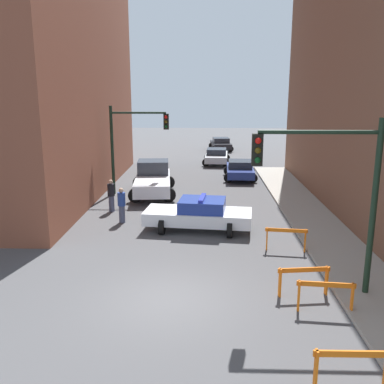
{
  "coord_description": "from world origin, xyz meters",
  "views": [
    {
      "loc": [
        1.01,
        -11.61,
        6.04
      ],
      "look_at": [
        0.43,
        8.31,
        1.31
      ],
      "focal_mm": 40.0,
      "sensor_mm": 36.0,
      "label": 1
    }
  ],
  "objects_px": {
    "white_truck": "(153,179)",
    "pedestrian_corner": "(111,195)",
    "parked_car_far": "(221,144)",
    "barrier_front": "(352,363)",
    "barrier_back": "(304,276)",
    "parked_car_mid": "(217,156)",
    "police_car": "(199,214)",
    "parked_car_near": "(240,169)",
    "barrier_corner": "(286,236)",
    "traffic_light_far": "(130,137)",
    "traffic_light_near": "(335,181)",
    "barrier_mid": "(326,292)",
    "pedestrian_crossing": "(122,205)"
  },
  "relations": [
    {
      "from": "parked_car_far",
      "to": "barrier_front",
      "type": "distance_m",
      "value": 36.57
    },
    {
      "from": "white_truck",
      "to": "pedestrian_corner",
      "type": "relative_size",
      "value": 3.34
    },
    {
      "from": "traffic_light_near",
      "to": "white_truck",
      "type": "xyz_separation_m",
      "value": [
        -6.77,
        12.85,
        -2.62
      ]
    },
    {
      "from": "traffic_light_near",
      "to": "white_truck",
      "type": "height_order",
      "value": "traffic_light_near"
    },
    {
      "from": "barrier_front",
      "to": "barrier_back",
      "type": "height_order",
      "value": "same"
    },
    {
      "from": "parked_car_near",
      "to": "barrier_corner",
      "type": "bearing_deg",
      "value": -85.04
    },
    {
      "from": "barrier_back",
      "to": "pedestrian_corner",
      "type": "bearing_deg",
      "value": 130.56
    },
    {
      "from": "pedestrian_corner",
      "to": "barrier_back",
      "type": "xyz_separation_m",
      "value": [
        7.73,
        -9.03,
        -0.24
      ]
    },
    {
      "from": "traffic_light_far",
      "to": "barrier_back",
      "type": "relative_size",
      "value": 3.26
    },
    {
      "from": "traffic_light_near",
      "to": "police_car",
      "type": "height_order",
      "value": "traffic_light_near"
    },
    {
      "from": "parked_car_mid",
      "to": "barrier_mid",
      "type": "xyz_separation_m",
      "value": [
        2.35,
        -24.83,
        -0.06
      ]
    },
    {
      "from": "white_truck",
      "to": "barrier_back",
      "type": "height_order",
      "value": "white_truck"
    },
    {
      "from": "parked_car_mid",
      "to": "white_truck",
      "type": "bearing_deg",
      "value": -107.04
    },
    {
      "from": "parked_car_far",
      "to": "pedestrian_corner",
      "type": "xyz_separation_m",
      "value": [
        -6.44,
        -23.33,
        0.19
      ]
    },
    {
      "from": "parked_car_far",
      "to": "pedestrian_crossing",
      "type": "xyz_separation_m",
      "value": [
        -5.55,
        -25.2,
        0.19
      ]
    },
    {
      "from": "parked_car_mid",
      "to": "barrier_front",
      "type": "distance_m",
      "value": 28.1
    },
    {
      "from": "pedestrian_corner",
      "to": "barrier_back",
      "type": "bearing_deg",
      "value": 103.27
    },
    {
      "from": "traffic_light_far",
      "to": "parked_car_near",
      "type": "height_order",
      "value": "traffic_light_far"
    },
    {
      "from": "parked_car_mid",
      "to": "pedestrian_corner",
      "type": "xyz_separation_m",
      "value": [
        -5.77,
        -14.81,
        0.19
      ]
    },
    {
      "from": "traffic_light_far",
      "to": "police_car",
      "type": "relative_size",
      "value": 1.07
    },
    {
      "from": "traffic_light_far",
      "to": "barrier_corner",
      "type": "relative_size",
      "value": 3.26
    },
    {
      "from": "parked_car_far",
      "to": "traffic_light_near",
      "type": "bearing_deg",
      "value": -91.15
    },
    {
      "from": "traffic_light_far",
      "to": "parked_car_mid",
      "type": "relative_size",
      "value": 1.18
    },
    {
      "from": "pedestrian_corner",
      "to": "barrier_front",
      "type": "relative_size",
      "value": 1.04
    },
    {
      "from": "parked_car_near",
      "to": "barrier_corner",
      "type": "xyz_separation_m",
      "value": [
        0.65,
        -13.9,
        -0.06
      ]
    },
    {
      "from": "traffic_light_near",
      "to": "pedestrian_crossing",
      "type": "bearing_deg",
      "value": 136.7
    },
    {
      "from": "barrier_mid",
      "to": "white_truck",
      "type": "bearing_deg",
      "value": 114.88
    },
    {
      "from": "barrier_back",
      "to": "barrier_mid",
      "type": "bearing_deg",
      "value": -68.65
    },
    {
      "from": "traffic_light_near",
      "to": "pedestrian_crossing",
      "type": "height_order",
      "value": "traffic_light_near"
    },
    {
      "from": "white_truck",
      "to": "police_car",
      "type": "bearing_deg",
      "value": -71.98
    },
    {
      "from": "traffic_light_far",
      "to": "white_truck",
      "type": "xyz_separation_m",
      "value": [
        1.26,
        0.01,
        -2.49
      ]
    },
    {
      "from": "pedestrian_crossing",
      "to": "barrier_corner",
      "type": "distance_m",
      "value": 7.81
    },
    {
      "from": "parked_car_far",
      "to": "barrier_corner",
      "type": "relative_size",
      "value": 2.78
    },
    {
      "from": "police_car",
      "to": "barrier_mid",
      "type": "height_order",
      "value": "police_car"
    },
    {
      "from": "pedestrian_corner",
      "to": "barrier_mid",
      "type": "bearing_deg",
      "value": 101.73
    },
    {
      "from": "barrier_back",
      "to": "parked_car_mid",
      "type": "bearing_deg",
      "value": 94.71
    },
    {
      "from": "traffic_light_near",
      "to": "barrier_corner",
      "type": "xyz_separation_m",
      "value": [
        -0.56,
        3.66,
        -2.91
      ]
    },
    {
      "from": "pedestrian_corner",
      "to": "parked_car_far",
      "type": "bearing_deg",
      "value": -132.72
    },
    {
      "from": "traffic_light_near",
      "to": "barrier_corner",
      "type": "height_order",
      "value": "traffic_light_near"
    },
    {
      "from": "police_car",
      "to": "barrier_back",
      "type": "relative_size",
      "value": 3.06
    },
    {
      "from": "traffic_light_near",
      "to": "barrier_mid",
      "type": "height_order",
      "value": "traffic_light_near"
    },
    {
      "from": "white_truck",
      "to": "parked_car_far",
      "type": "bearing_deg",
      "value": 71.32
    },
    {
      "from": "pedestrian_corner",
      "to": "barrier_front",
      "type": "distance_m",
      "value": 15.34
    },
    {
      "from": "white_truck",
      "to": "parked_car_near",
      "type": "xyz_separation_m",
      "value": [
        5.56,
        4.71,
        -0.23
      ]
    },
    {
      "from": "barrier_mid",
      "to": "barrier_back",
      "type": "relative_size",
      "value": 1.0
    },
    {
      "from": "parked_car_far",
      "to": "barrier_back",
      "type": "distance_m",
      "value": 32.39
    },
    {
      "from": "parked_car_mid",
      "to": "parked_car_far",
      "type": "distance_m",
      "value": 8.54
    },
    {
      "from": "traffic_light_far",
      "to": "police_car",
      "type": "height_order",
      "value": "traffic_light_far"
    },
    {
      "from": "white_truck",
      "to": "parked_car_far",
      "type": "height_order",
      "value": "white_truck"
    },
    {
      "from": "traffic_light_far",
      "to": "white_truck",
      "type": "relative_size",
      "value": 0.94
    }
  ]
}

